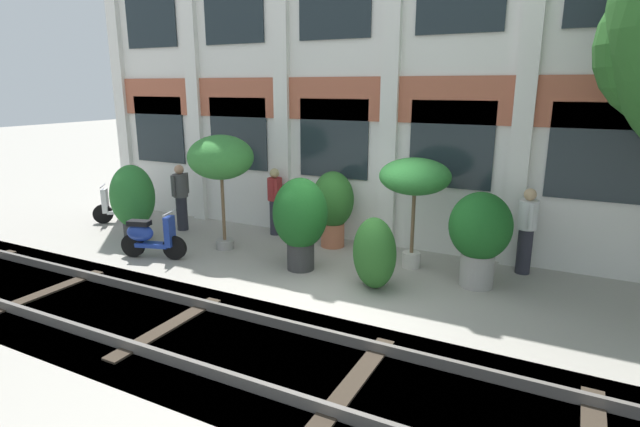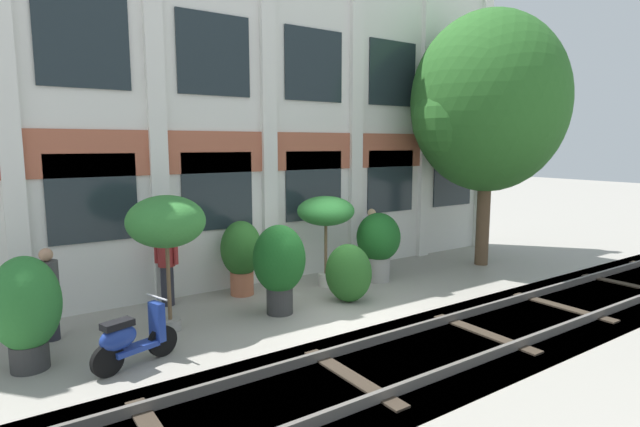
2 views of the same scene
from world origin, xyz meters
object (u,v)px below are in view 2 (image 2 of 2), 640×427
Objects in this scene: potted_plant_fluted_column at (26,308)px; potted_plant_glazed_jar at (241,253)px; potted_plant_terracotta_small at (326,213)px; topiary_hedge at (348,273)px; broadleaf_tree at (488,107)px; potted_plant_stone_basin at (378,241)px; potted_plant_ribbed_drum at (279,263)px; resident_watching_tracks at (49,291)px; scooter_near_curb at (131,339)px; resident_near_plants at (167,266)px; potted_plant_tall_urn at (166,223)px; resident_by_doorway at (371,237)px.

potted_plant_glazed_jar is at bearing 20.81° from potted_plant_fluted_column.
topiary_hedge is at bearing -103.02° from potted_plant_terracotta_small.
broadleaf_tree is 4.76m from potted_plant_stone_basin.
potted_plant_stone_basin is at bearing 12.26° from potted_plant_ribbed_drum.
potted_plant_glazed_jar is at bearing 92.71° from potted_plant_ribbed_drum.
resident_watching_tracks is at bearing -179.77° from potted_plant_terracotta_small.
potted_plant_terracotta_small is at bearing 29.71° from potted_plant_ribbed_drum.
scooter_near_curb is (-2.91, -2.37, -0.50)m from potted_plant_glazed_jar.
topiary_hedge is (5.38, -1.20, -0.23)m from resident_watching_tracks.
potted_plant_fluted_column reaches higher than scooter_near_curb.
potted_plant_fluted_column reaches higher than potted_plant_glazed_jar.
resident_near_plants is (1.34, 2.56, 0.39)m from scooter_near_curb.
potted_plant_ribbed_drum is 2.26m from potted_plant_tall_urn.
potted_plant_glazed_jar is 1.04× the size of resident_watching_tracks.
potted_plant_terracotta_small is at bearing 10.40° from potted_plant_tall_urn.
scooter_near_curb is at bearing -166.04° from potted_plant_stone_basin.
broadleaf_tree is at bearing 6.01° from topiary_hedge.
resident_watching_tracks is at bearing 167.38° from topiary_hedge.
potted_plant_terracotta_small is 1.71× the size of topiary_hedge.
potted_plant_ribbed_drum is (-1.83, -1.04, -0.70)m from potted_plant_terracotta_small.
potted_plant_stone_basin reaches higher than resident_watching_tracks.
potted_plant_stone_basin is 6.30m from scooter_near_curb.
potted_plant_tall_urn is at bearing -176.20° from potted_plant_stone_basin.
potted_plant_glazed_jar is 1.22× the size of scooter_near_curb.
scooter_near_curb is (-4.81, -1.88, -1.27)m from potted_plant_terracotta_small.
broadleaf_tree is 4.10× the size of potted_plant_glazed_jar.
potted_plant_tall_urn is at bearing -17.78° from resident_watching_tracks.
potted_plant_tall_urn is 1.47× the size of potted_plant_glazed_jar.
potted_plant_stone_basin is at bearing -16.10° from potted_plant_terracotta_small.
broadleaf_tree is 6.21m from topiary_hedge.
broadleaf_tree is at bearing -0.55° from resident_watching_tracks.
potted_plant_glazed_jar is at bearing 31.25° from potted_plant_tall_urn.
broadleaf_tree is at bearing 136.93° from resident_by_doorway.
scooter_near_curb is at bearing 3.48° from resident_by_doorway.
potted_plant_tall_urn is 3.85m from topiary_hedge.
potted_plant_tall_urn is (-5.15, -0.34, 0.94)m from potted_plant_stone_basin.
potted_plant_terracotta_small is 2.11m from potted_plant_glazed_jar.
resident_watching_tracks is (-10.39, 0.68, -3.40)m from broadleaf_tree.
broadleaf_tree reaches higher than potted_plant_ribbed_drum.
potted_plant_ribbed_drum is at bearing 0.75° from potted_plant_fluted_column.
resident_by_doorway is (0.65, 1.03, -0.12)m from potted_plant_stone_basin.
resident_watching_tracks is at bearing 165.11° from potted_plant_ribbed_drum.
potted_plant_fluted_column is at bearing -174.32° from potted_plant_stone_basin.
resident_watching_tracks is at bearing -12.05° from resident_by_doorway.
potted_plant_glazed_jar is 1.02× the size of resident_by_doorway.
potted_plant_fluted_column reaches higher than topiary_hedge.
potted_plant_terracotta_small is 1.28× the size of potted_plant_glazed_jar.
broadleaf_tree reaches higher than topiary_hedge.
potted_plant_ribbed_drum is 1.03× the size of potted_plant_fluted_column.
scooter_near_curb is 0.85× the size of resident_watching_tracks.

